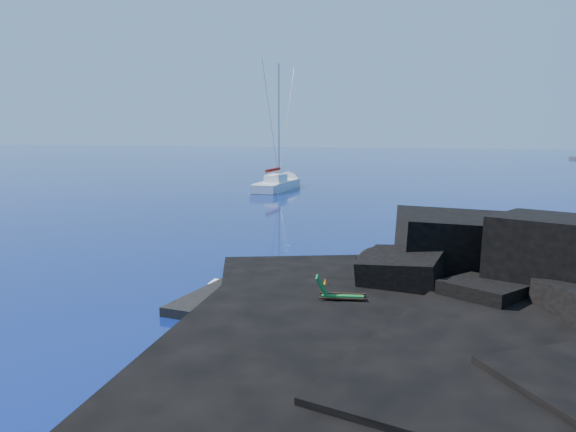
# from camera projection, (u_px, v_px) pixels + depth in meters

# --- Properties ---
(ground) EXTENTS (400.00, 400.00, 0.00)m
(ground) POSITION_uv_depth(u_px,v_px,m) (187.00, 301.00, 21.93)
(ground) COLOR #041540
(ground) RESTS_ON ground
(headland) EXTENTS (24.00, 24.00, 3.60)m
(headland) POSITION_uv_depth(u_px,v_px,m) (539.00, 309.00, 20.91)
(headland) COLOR black
(headland) RESTS_ON ground
(beach) EXTENTS (9.08, 6.86, 0.70)m
(beach) POSITION_uv_depth(u_px,v_px,m) (301.00, 308.00, 21.07)
(beach) COLOR black
(beach) RESTS_ON ground
(surf_foam) EXTENTS (10.00, 8.00, 0.06)m
(surf_foam) POSITION_uv_depth(u_px,v_px,m) (340.00, 279.00, 25.17)
(surf_foam) COLOR white
(surf_foam) RESTS_ON ground
(sailboat) EXTENTS (2.81, 13.38, 14.02)m
(sailboat) POSITION_uv_depth(u_px,v_px,m) (277.00, 190.00, 63.30)
(sailboat) COLOR white
(sailboat) RESTS_ON ground
(deck_chair) EXTENTS (1.83, 1.07, 1.18)m
(deck_chair) POSITION_uv_depth(u_px,v_px,m) (343.00, 290.00, 20.04)
(deck_chair) COLOR #166327
(deck_chair) RESTS_ON beach
(towel) EXTENTS (1.83, 1.54, 0.04)m
(towel) POSITION_uv_depth(u_px,v_px,m) (239.00, 298.00, 21.02)
(towel) COLOR white
(towel) RESTS_ON beach
(sunbather) EXTENTS (1.58, 1.20, 0.24)m
(sunbather) POSITION_uv_depth(u_px,v_px,m) (239.00, 294.00, 20.99)
(sunbather) COLOR tan
(sunbather) RESTS_ON towel
(marker_cone) EXTENTS (0.43, 0.43, 0.51)m
(marker_cone) POSITION_uv_depth(u_px,v_px,m) (325.00, 285.00, 21.97)
(marker_cone) COLOR orange
(marker_cone) RESTS_ON beach
(distant_boat_a) EXTENTS (2.16, 4.57, 0.59)m
(distant_boat_a) POSITION_uv_depth(u_px,v_px,m) (575.00, 159.00, 130.59)
(distant_boat_a) COLOR #2B2B31
(distant_boat_a) RESTS_ON ground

